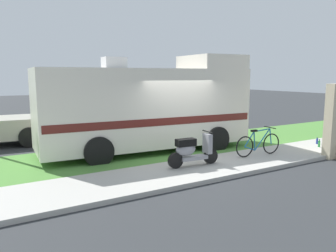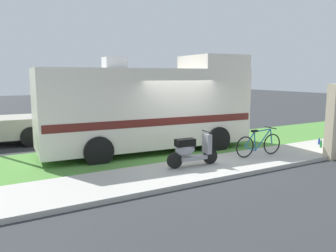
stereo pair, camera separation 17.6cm
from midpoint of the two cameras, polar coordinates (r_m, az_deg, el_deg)
The scene contains 8 objects.
ground_plane at distance 10.66m, azimuth 3.90°, elevation -5.84°, with size 80.00×80.00×0.00m, color #2D3033.
sidewalk at distance 9.71m, azimuth 7.89°, elevation -6.99°, with size 24.00×2.00×0.12m.
grass_strip at distance 11.89m, azimuth -0.14°, elevation -4.10°, with size 24.00×3.40×0.08m.
motorhome_rv at distance 11.58m, azimuth -2.84°, elevation 3.40°, with size 7.33×2.85×3.38m.
scooter at distance 9.43m, azimuth 4.48°, elevation -4.16°, with size 1.59×0.50×0.97m.
bicycle at distance 11.03m, azimuth 15.64°, elevation -3.00°, with size 1.75×0.52×0.89m.
bottle_green at distance 13.66m, azimuth 24.68°, elevation -2.43°, with size 0.07×0.07×0.25m.
bottle_spare at distance 13.09m, azimuth 24.96°, elevation -2.83°, with size 0.07×0.07×0.28m.
Camera 2 is at (-5.71, -8.60, 2.66)m, focal length 35.79 mm.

